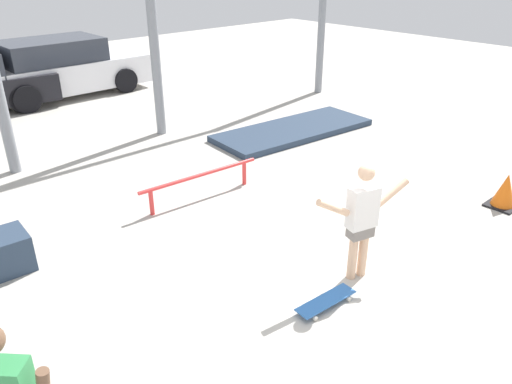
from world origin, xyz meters
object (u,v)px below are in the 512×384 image
Objects in this scene: skateboard at (326,301)px; traffic_cone at (505,191)px; skateboarder at (362,217)px; grind_rail at (200,179)px; manual_pad at (293,130)px; parked_car_white at (59,69)px.

skateboard is 1.45× the size of traffic_cone.
skateboarder is 1.87× the size of skateboard.
traffic_cone is at bearing 0.14° from skateboard.
grind_rail is at bearing 134.31° from traffic_cone.
manual_pad is 4.61m from traffic_cone.
grind_rail is (-3.40, -1.20, 0.27)m from manual_pad.
manual_pad is at bearing 89.03° from traffic_cone.
skateboard is 3.92m from traffic_cone.
manual_pad is 1.68× the size of grind_rail.
manual_pad is 6.90m from parked_car_white.
skateboarder is 0.70× the size of grind_rail.
skateboard is at bearing -154.61° from skateboarder.
skateboard is at bearing -100.54° from grind_rail.
skateboard is 5.88m from manual_pad.
skateboarder is 3.26m from traffic_cone.
skateboard is (-0.71, -0.12, -0.77)m from skateboarder.
traffic_cone is at bearing -78.38° from parked_car_white.
grind_rail is (-0.13, 3.00, -0.49)m from skateboarder.
skateboarder is 0.42× the size of manual_pad.
skateboard is 0.17× the size of parked_car_white.
skateboard is 0.22× the size of manual_pad.
parked_car_white reaches higher than manual_pad.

